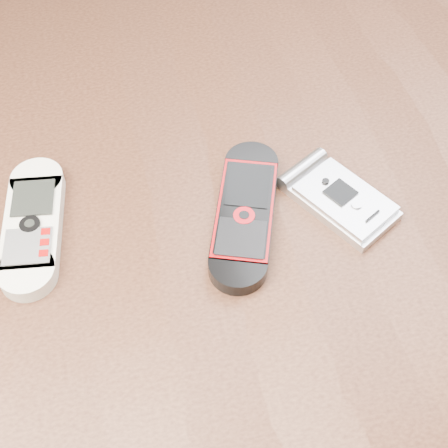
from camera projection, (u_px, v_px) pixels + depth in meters
table at (219, 297)px, 0.60m from camera, size 1.20×0.80×0.75m
nokia_white at (33, 225)px, 0.51m from camera, size 0.06×0.14×0.02m
nokia_black_red at (245, 212)px, 0.51m from camera, size 0.10×0.16×0.02m
motorola_razr at (342, 199)px, 0.52m from camera, size 0.10×0.11×0.02m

